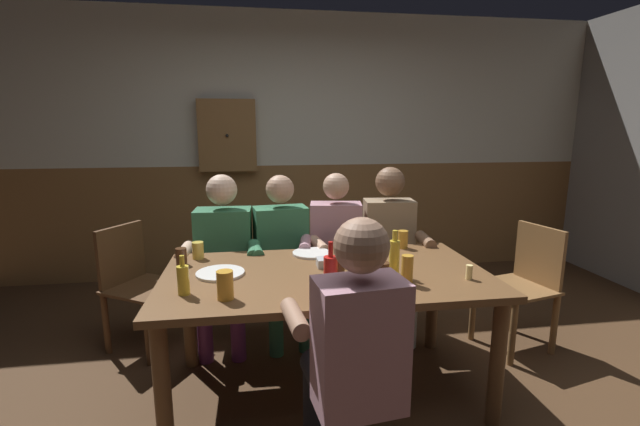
{
  "coord_description": "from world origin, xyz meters",
  "views": [
    {
      "loc": [
        -0.39,
        -2.14,
        1.58
      ],
      "look_at": [
        0.0,
        0.39,
        1.05
      ],
      "focal_mm": 24.22,
      "sensor_mm": 36.0,
      "label": 1
    }
  ],
  "objects_px": {
    "person_0": "(223,252)",
    "bottle_3": "(331,277)",
    "plate_1": "(220,273)",
    "plate_0": "(311,253)",
    "pint_glass_3": "(181,256)",
    "person_2": "(336,249)",
    "wall_dart_cabinet": "(227,135)",
    "dining_table": "(326,288)",
    "person_3": "(390,243)",
    "bottle_0": "(394,257)",
    "pint_glass_0": "(407,270)",
    "chair_empty_near_left": "(524,283)",
    "table_candle": "(469,272)",
    "chair_empty_near_right": "(136,282)",
    "bottle_1": "(183,279)",
    "pint_glass_6": "(198,250)",
    "pint_glass_1": "(225,285)",
    "person_1": "(283,251)",
    "bottle_2": "(338,274)",
    "pint_glass_5": "(403,239)",
    "person_4": "(353,347)",
    "pint_glass_2": "(382,272)",
    "pint_glass_4": "(356,278)",
    "condiment_caddy": "(329,262)"
  },
  "relations": [
    {
      "from": "person_4",
      "to": "bottle_3",
      "type": "height_order",
      "value": "person_4"
    },
    {
      "from": "pint_glass_0",
      "to": "pint_glass_5",
      "type": "distance_m",
      "value": 0.69
    },
    {
      "from": "person_2",
      "to": "wall_dart_cabinet",
      "type": "bearing_deg",
      "value": -49.8
    },
    {
      "from": "person_4",
      "to": "pint_glass_5",
      "type": "distance_m",
      "value": 1.3
    },
    {
      "from": "person_1",
      "to": "pint_glass_6",
      "type": "height_order",
      "value": "person_1"
    },
    {
      "from": "person_3",
      "to": "wall_dart_cabinet",
      "type": "distance_m",
      "value": 2.02
    },
    {
      "from": "plate_0",
      "to": "pint_glass_3",
      "type": "relative_size",
      "value": 2.42
    },
    {
      "from": "table_candle",
      "to": "bottle_2",
      "type": "height_order",
      "value": "bottle_2"
    },
    {
      "from": "chair_empty_near_left",
      "to": "table_candle",
      "type": "xyz_separation_m",
      "value": [
        -0.74,
        -0.58,
        0.32
      ]
    },
    {
      "from": "chair_empty_near_left",
      "to": "person_1",
      "type": "bearing_deg",
      "value": 64.07
    },
    {
      "from": "bottle_0",
      "to": "pint_glass_6",
      "type": "bearing_deg",
      "value": 156.89
    },
    {
      "from": "bottle_1",
      "to": "pint_glass_6",
      "type": "relative_size",
      "value": 1.88
    },
    {
      "from": "person_1",
      "to": "person_2",
      "type": "height_order",
      "value": "person_2"
    },
    {
      "from": "table_candle",
      "to": "pint_glass_0",
      "type": "xyz_separation_m",
      "value": [
        -0.36,
        -0.01,
        0.04
      ]
    },
    {
      "from": "person_0",
      "to": "pint_glass_1",
      "type": "xyz_separation_m",
      "value": [
        0.08,
        -1.04,
        0.14
      ]
    },
    {
      "from": "bottle_1",
      "to": "wall_dart_cabinet",
      "type": "xyz_separation_m",
      "value": [
        0.11,
        2.32,
        0.65
      ]
    },
    {
      "from": "bottle_0",
      "to": "pint_glass_0",
      "type": "relative_size",
      "value": 1.65
    },
    {
      "from": "person_4",
      "to": "plate_0",
      "type": "relative_size",
      "value": 5.05
    },
    {
      "from": "person_2",
      "to": "chair_empty_near_right",
      "type": "distance_m",
      "value": 1.46
    },
    {
      "from": "table_candle",
      "to": "bottle_1",
      "type": "distance_m",
      "value": 1.5
    },
    {
      "from": "plate_0",
      "to": "bottle_2",
      "type": "height_order",
      "value": "bottle_2"
    },
    {
      "from": "chair_empty_near_left",
      "to": "table_candle",
      "type": "height_order",
      "value": "chair_empty_near_left"
    },
    {
      "from": "bottle_0",
      "to": "pint_glass_6",
      "type": "relative_size",
      "value": 2.41
    },
    {
      "from": "pint_glass_5",
      "to": "pint_glass_3",
      "type": "bearing_deg",
      "value": -174.28
    },
    {
      "from": "chair_empty_near_right",
      "to": "condiment_caddy",
      "type": "height_order",
      "value": "chair_empty_near_right"
    },
    {
      "from": "bottle_1",
      "to": "pint_glass_3",
      "type": "relative_size",
      "value": 1.97
    },
    {
      "from": "chair_empty_near_left",
      "to": "table_candle",
      "type": "relative_size",
      "value": 11.0
    },
    {
      "from": "person_2",
      "to": "pint_glass_3",
      "type": "xyz_separation_m",
      "value": [
        -1.03,
        -0.46,
        0.13
      ]
    },
    {
      "from": "pint_glass_1",
      "to": "pint_glass_5",
      "type": "xyz_separation_m",
      "value": [
        1.14,
        0.72,
        -0.01
      ]
    },
    {
      "from": "person_1",
      "to": "bottle_1",
      "type": "relative_size",
      "value": 6.11
    },
    {
      "from": "plate_1",
      "to": "bottle_3",
      "type": "relative_size",
      "value": 0.95
    },
    {
      "from": "pint_glass_5",
      "to": "person_3",
      "type": "bearing_deg",
      "value": 87.58
    },
    {
      "from": "person_1",
      "to": "person_3",
      "type": "height_order",
      "value": "person_3"
    },
    {
      "from": "table_candle",
      "to": "bottle_3",
      "type": "xyz_separation_m",
      "value": [
        -0.79,
        -0.15,
        0.07
      ]
    },
    {
      "from": "person_2",
      "to": "bottle_2",
      "type": "height_order",
      "value": "person_2"
    },
    {
      "from": "person_4",
      "to": "pint_glass_2",
      "type": "xyz_separation_m",
      "value": [
        0.28,
        0.53,
        0.13
      ]
    },
    {
      "from": "pint_glass_3",
      "to": "plate_0",
      "type": "bearing_deg",
      "value": 6.5
    },
    {
      "from": "person_0",
      "to": "wall_dart_cabinet",
      "type": "distance_m",
      "value": 1.59
    },
    {
      "from": "pint_glass_0",
      "to": "person_2",
      "type": "bearing_deg",
      "value": 101.62
    },
    {
      "from": "dining_table",
      "to": "person_3",
      "type": "distance_m",
      "value": 0.95
    },
    {
      "from": "person_0",
      "to": "person_3",
      "type": "distance_m",
      "value": 1.24
    },
    {
      "from": "chair_empty_near_right",
      "to": "pint_glass_5",
      "type": "relative_size",
      "value": 7.28
    },
    {
      "from": "person_3",
      "to": "pint_glass_6",
      "type": "bearing_deg",
      "value": 20.39
    },
    {
      "from": "person_1",
      "to": "pint_glass_3",
      "type": "relative_size",
      "value": 12.02
    },
    {
      "from": "person_0",
      "to": "bottle_3",
      "type": "distance_m",
      "value": 1.26
    },
    {
      "from": "dining_table",
      "to": "chair_empty_near_right",
      "type": "distance_m",
      "value": 1.48
    },
    {
      "from": "plate_0",
      "to": "bottle_2",
      "type": "distance_m",
      "value": 0.67
    },
    {
      "from": "chair_empty_near_right",
      "to": "chair_empty_near_left",
      "type": "bearing_deg",
      "value": 113.07
    },
    {
      "from": "dining_table",
      "to": "pint_glass_1",
      "type": "bearing_deg",
      "value": -150.68
    },
    {
      "from": "chair_empty_near_right",
      "to": "pint_glass_4",
      "type": "height_order",
      "value": "chair_empty_near_right"
    }
  ]
}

